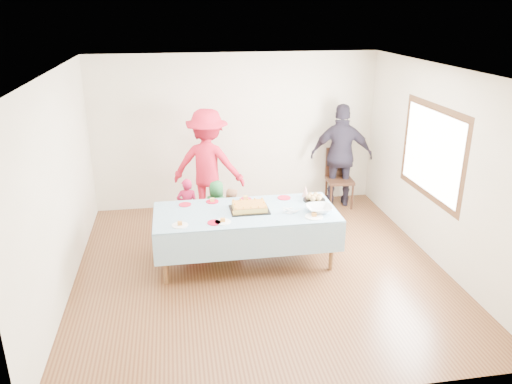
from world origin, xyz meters
TOP-DOWN VIEW (x-y plane):
  - ground at (0.00, 0.00)m, footprint 5.00×5.00m
  - room_walls at (0.05, 0.00)m, footprint 5.04×5.04m
  - party_table at (-0.17, 0.22)m, footprint 2.50×1.10m
  - birthday_cake at (-0.11, 0.24)m, footprint 0.53×0.41m
  - rolls_tray at (0.87, 0.45)m, footprint 0.32×0.32m
  - punch_bowl at (0.82, 0.03)m, footprint 0.35×0.35m
  - party_hat at (0.78, 0.63)m, footprint 0.10×0.10m
  - fork_pile at (0.44, 0.06)m, footprint 0.24×0.18m
  - plate_red_far_a at (-0.98, 0.59)m, footprint 0.18×0.18m
  - plate_red_far_b at (-0.59, 0.64)m, footprint 0.18×0.18m
  - plate_red_far_c at (-0.11, 0.65)m, footprint 0.18×0.18m
  - plate_red_far_d at (0.46, 0.62)m, footprint 0.20×0.20m
  - plate_red_near at (-0.63, -0.11)m, footprint 0.18×0.18m
  - plate_white_left at (-1.07, -0.12)m, footprint 0.21×0.21m
  - plate_white_mid at (-0.52, -0.10)m, footprint 0.21×0.21m
  - plate_white_right at (0.71, -0.13)m, footprint 0.24×0.24m
  - dining_chair at (1.81, 2.13)m, footprint 0.48×0.48m
  - toddler_left at (-0.93, 1.29)m, footprint 0.37×0.26m
  - toddler_mid at (-0.48, 1.17)m, footprint 0.52×0.44m
  - toddler_right at (-0.30, 0.90)m, footprint 0.51×0.45m
  - adult_left at (-0.55, 1.89)m, footprint 1.38×1.06m
  - adult_right at (1.84, 2.13)m, footprint 1.16×0.73m

SIDE VIEW (x-z plane):
  - ground at x=0.00m, z-range 0.00..0.00m
  - toddler_right at x=-0.30m, z-range 0.00..0.87m
  - toddler_mid at x=-0.48m, z-range 0.00..0.91m
  - toddler_left at x=-0.93m, z-range 0.00..0.93m
  - dining_chair at x=1.81m, z-range 0.06..1.10m
  - party_table at x=-0.17m, z-range 0.33..1.11m
  - plate_red_far_a at x=-0.98m, z-range 0.78..0.79m
  - plate_red_far_b at x=-0.59m, z-range 0.78..0.79m
  - plate_red_far_c at x=-0.11m, z-range 0.78..0.79m
  - plate_red_far_d at x=0.46m, z-range 0.78..0.79m
  - plate_red_near at x=-0.63m, z-range 0.78..0.79m
  - plate_white_left at x=-1.07m, z-range 0.78..0.79m
  - plate_white_mid at x=-0.52m, z-range 0.78..0.79m
  - plate_white_right at x=0.71m, z-range 0.78..0.79m
  - fork_pile at x=0.44m, z-range 0.78..0.85m
  - rolls_tray at x=0.87m, z-range 0.77..0.87m
  - punch_bowl at x=0.82m, z-range 0.78..0.87m
  - birthday_cake at x=-0.11m, z-range 0.78..0.87m
  - party_hat at x=0.78m, z-range 0.78..0.95m
  - adult_right at x=1.84m, z-range 0.00..1.85m
  - adult_left at x=-0.55m, z-range 0.00..1.88m
  - room_walls at x=0.05m, z-range 0.41..3.13m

